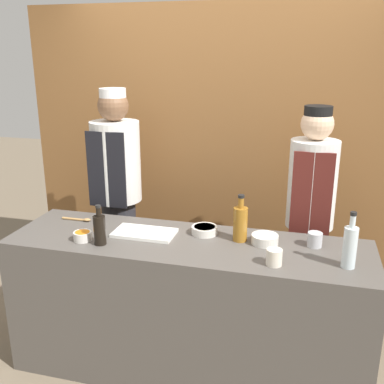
% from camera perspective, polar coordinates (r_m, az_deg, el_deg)
% --- Properties ---
extents(ground_plane, '(14.00, 14.00, 0.00)m').
position_cam_1_polar(ground_plane, '(3.25, -0.62, -21.37)').
color(ground_plane, '#756651').
extents(cabinet_wall, '(3.33, 0.18, 2.40)m').
position_cam_1_polar(cabinet_wall, '(3.76, 4.09, 4.56)').
color(cabinet_wall, brown).
rests_on(cabinet_wall, ground_plane).
extents(counter, '(2.24, 0.64, 0.92)m').
position_cam_1_polar(counter, '(2.98, -0.65, -14.45)').
color(counter, '#514C47').
rests_on(counter, ground_plane).
extents(sauce_bowl_yellow, '(0.16, 0.16, 0.05)m').
position_cam_1_polar(sauce_bowl_yellow, '(2.87, 1.60, -4.81)').
color(sauce_bowl_yellow, silver).
rests_on(sauce_bowl_yellow, counter).
extents(sauce_bowl_orange, '(0.11, 0.11, 0.06)m').
position_cam_1_polar(sauce_bowl_orange, '(2.85, -13.73, -5.40)').
color(sauce_bowl_orange, silver).
rests_on(sauce_bowl_orange, counter).
extents(sauce_bowl_green, '(0.16, 0.16, 0.06)m').
position_cam_1_polar(sauce_bowl_green, '(2.76, 9.23, -5.87)').
color(sauce_bowl_green, silver).
rests_on(sauce_bowl_green, counter).
extents(cutting_board, '(0.39, 0.22, 0.02)m').
position_cam_1_polar(cutting_board, '(2.88, -6.06, -5.18)').
color(cutting_board, white).
rests_on(cutting_board, counter).
extents(bottle_amber, '(0.09, 0.09, 0.30)m').
position_cam_1_polar(bottle_amber, '(2.75, 6.16, -3.92)').
color(bottle_amber, '#9E661E').
rests_on(bottle_amber, counter).
extents(bottle_clear, '(0.08, 0.08, 0.32)m').
position_cam_1_polar(bottle_clear, '(2.55, 19.41, -6.47)').
color(bottle_clear, silver).
rests_on(bottle_clear, counter).
extents(bottle_soy, '(0.07, 0.07, 0.25)m').
position_cam_1_polar(bottle_soy, '(2.75, -11.66, -4.63)').
color(bottle_soy, black).
rests_on(bottle_soy, counter).
extents(cup_steel, '(0.09, 0.09, 0.09)m').
position_cam_1_polar(cup_steel, '(2.78, 15.32, -5.85)').
color(cup_steel, '#B7B7BC').
rests_on(cup_steel, counter).
extents(cup_cream, '(0.09, 0.09, 0.09)m').
position_cam_1_polar(cup_cream, '(2.50, 10.39, -8.14)').
color(cup_cream, silver).
rests_on(cup_cream, counter).
extents(wooden_spoon, '(0.21, 0.04, 0.02)m').
position_cam_1_polar(wooden_spoon, '(3.19, -14.13, -3.38)').
color(wooden_spoon, '#B2844C').
rests_on(wooden_spoon, counter).
extents(chef_left, '(0.37, 0.37, 1.78)m').
position_cam_1_polar(chef_left, '(3.51, -9.42, -0.44)').
color(chef_left, '#28282D').
rests_on(chef_left, ground_plane).
extents(chef_right, '(0.33, 0.33, 1.70)m').
position_cam_1_polar(chef_right, '(3.23, 14.70, -3.07)').
color(chef_right, '#28282D').
rests_on(chef_right, ground_plane).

